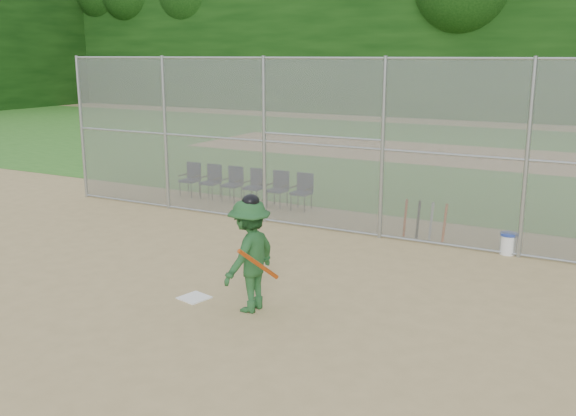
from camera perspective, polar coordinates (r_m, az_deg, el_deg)
The scene contains 15 objects.
ground at distance 10.83m, azimuth -6.36°, elevation -8.40°, with size 100.00×100.00×0.00m, color tan.
grass_strip at distance 27.16m, azimuth 15.78°, elevation 4.46°, with size 100.00×100.00×0.00m, color #2F6B20.
dirt_patch_far at distance 27.15m, azimuth 15.78°, elevation 4.47°, with size 24.00×24.00×0.00m, color tan.
backstop_fence at distance 14.57m, azimuth 4.70°, elevation 5.73°, with size 16.09×0.09×4.00m.
treeline at distance 28.85m, azimuth 17.42°, elevation 15.82°, with size 81.00×60.00×11.00m.
home_plate at distance 11.08m, azimuth -8.32°, elevation -7.90°, with size 0.44×0.44×0.02m, color white.
batter_at_plate at distance 10.21m, azimuth -3.43°, elevation -4.17°, with size 0.97×1.33×1.92m.
water_cooler at distance 14.01m, azimuth 18.98°, elevation -2.99°, with size 0.35×0.35×0.45m.
spare_bats at distance 14.62m, azimuth 12.05°, elevation -1.08°, with size 0.96×0.28×0.85m.
chair_0 at distance 18.88m, azimuth -8.75°, elevation 2.51°, with size 0.54×0.52×0.96m, color black, non-canonical shape.
chair_1 at distance 18.45m, azimuth -6.93°, elevation 2.31°, with size 0.54×0.52×0.96m, color black, non-canonical shape.
chair_2 at distance 18.05m, azimuth -5.03°, elevation 2.11°, with size 0.54×0.52×0.96m, color black, non-canonical shape.
chair_3 at distance 17.66m, azimuth -3.05°, elevation 1.89°, with size 0.54×0.52×0.96m, color black, non-canonical shape.
chair_4 at distance 17.30m, azimuth -0.97°, elevation 1.66°, with size 0.54×0.52×0.96m, color black, non-canonical shape.
chair_5 at distance 16.96m, azimuth 1.18°, elevation 1.42°, with size 0.54×0.52×0.96m, color black, non-canonical shape.
Camera 1 is at (5.79, -8.23, 4.02)m, focal length 40.00 mm.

